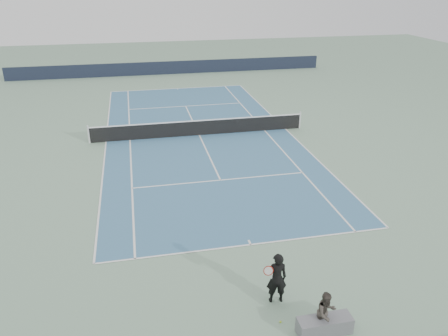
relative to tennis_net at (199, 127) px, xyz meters
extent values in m
plane|color=gray|center=(0.00, 0.00, -0.50)|extent=(80.00, 80.00, 0.00)
cube|color=#3B6A8D|center=(0.00, 0.00, -0.50)|extent=(10.97, 23.77, 0.01)
cylinder|color=silver|center=(-6.40, 0.00, 0.03)|extent=(0.10, 0.10, 1.07)
cylinder|color=silver|center=(6.40, 0.00, 0.03)|extent=(0.10, 0.10, 1.07)
cube|color=black|center=(0.00, 0.00, -0.04)|extent=(12.80, 0.03, 0.90)
cube|color=white|center=(0.00, 0.00, 0.43)|extent=(12.80, 0.04, 0.06)
cube|color=black|center=(0.00, 17.88, 0.10)|extent=(30.00, 0.25, 1.20)
imported|color=black|center=(-0.05, -14.87, 0.33)|extent=(0.68, 0.51, 1.68)
torus|color=#9E180D|center=(-0.33, -14.92, 0.68)|extent=(0.34, 0.18, 0.36)
cylinder|color=white|center=(-0.33, -14.92, 0.68)|extent=(0.29, 0.14, 0.32)
cylinder|color=white|center=(-0.21, -14.89, 0.42)|extent=(0.08, 0.13, 0.27)
sphere|color=#B9D52B|center=(-0.18, -15.77, -0.47)|extent=(0.06, 0.06, 0.06)
cube|color=slate|center=(0.86, -16.34, -0.26)|extent=(1.58, 0.85, 0.48)
imported|color=#403933|center=(0.86, -16.34, 0.17)|extent=(0.73, 0.64, 1.29)
camera|label=1|loc=(-3.69, -24.63, 8.49)|focal=35.00mm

